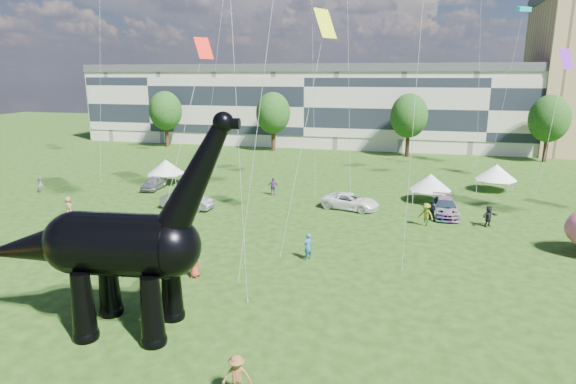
# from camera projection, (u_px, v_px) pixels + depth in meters

# --- Properties ---
(ground) EXTENTS (220.00, 220.00, 0.00)m
(ground) POSITION_uv_depth(u_px,v_px,m) (198.00, 340.00, 21.30)
(ground) COLOR #16330C
(ground) RESTS_ON ground
(terrace_row) EXTENTS (78.00, 11.00, 12.00)m
(terrace_row) POSITION_uv_depth(u_px,v_px,m) (311.00, 108.00, 80.11)
(terrace_row) COLOR beige
(terrace_row) RESTS_ON ground
(tree_far_left) EXTENTS (5.20, 5.20, 9.44)m
(tree_far_left) POSITION_uv_depth(u_px,v_px,m) (165.00, 108.00, 76.97)
(tree_far_left) COLOR #382314
(tree_far_left) RESTS_ON ground
(tree_mid_left) EXTENTS (5.20, 5.20, 9.44)m
(tree_mid_left) POSITION_uv_depth(u_px,v_px,m) (273.00, 110.00, 72.56)
(tree_mid_left) COLOR #382314
(tree_mid_left) RESTS_ON ground
(tree_mid_right) EXTENTS (5.20, 5.20, 9.44)m
(tree_mid_right) POSITION_uv_depth(u_px,v_px,m) (409.00, 112.00, 67.67)
(tree_mid_right) COLOR #382314
(tree_mid_right) RESTS_ON ground
(tree_far_right) EXTENTS (5.20, 5.20, 9.44)m
(tree_far_right) POSITION_uv_depth(u_px,v_px,m) (550.00, 115.00, 63.26)
(tree_far_right) COLOR #382314
(tree_far_right) RESTS_ON ground
(dinosaur_sculpture) EXTENTS (12.78, 3.93, 10.40)m
(dinosaur_sculpture) POSITION_uv_depth(u_px,v_px,m) (113.00, 248.00, 21.46)
(dinosaur_sculpture) COLOR black
(dinosaur_sculpture) RESTS_ON ground
(car_silver) EXTENTS (1.93, 4.02, 1.33)m
(car_silver) POSITION_uv_depth(u_px,v_px,m) (154.00, 183.00, 49.13)
(car_silver) COLOR #B0AFB4
(car_silver) RESTS_ON ground
(car_grey) EXTENTS (4.65, 1.81, 1.51)m
(car_grey) POSITION_uv_depth(u_px,v_px,m) (187.00, 201.00, 41.90)
(car_grey) COLOR slate
(car_grey) RESTS_ON ground
(car_white) EXTENTS (5.36, 3.36, 1.38)m
(car_white) POSITION_uv_depth(u_px,v_px,m) (350.00, 201.00, 41.91)
(car_white) COLOR white
(car_white) RESTS_ON ground
(car_dark) EXTENTS (2.23, 5.07, 1.45)m
(car_dark) POSITION_uv_depth(u_px,v_px,m) (445.00, 207.00, 39.97)
(car_dark) COLOR #595960
(car_dark) RESTS_ON ground
(gazebo_near) EXTENTS (4.08, 4.08, 2.59)m
(gazebo_near) POSITION_uv_depth(u_px,v_px,m) (431.00, 182.00, 44.15)
(gazebo_near) COLOR silver
(gazebo_near) RESTS_ON ground
(gazebo_far) EXTENTS (4.91, 4.91, 2.72)m
(gazebo_far) POSITION_uv_depth(u_px,v_px,m) (496.00, 172.00, 48.20)
(gazebo_far) COLOR white
(gazebo_far) RESTS_ON ground
(gazebo_left) EXTENTS (4.50, 4.50, 2.66)m
(gazebo_left) POSITION_uv_depth(u_px,v_px,m) (166.00, 167.00, 51.35)
(gazebo_left) COLOR silver
(gazebo_left) RESTS_ON ground
(visitors) EXTENTS (52.71, 37.57, 1.87)m
(visitors) POSITION_uv_depth(u_px,v_px,m) (284.00, 218.00, 36.45)
(visitors) COLOR black
(visitors) RESTS_ON ground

